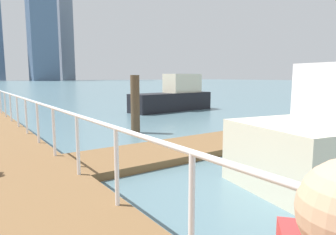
% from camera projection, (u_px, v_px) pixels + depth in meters
% --- Properties ---
extents(ground_plane, '(300.00, 300.00, 0.00)m').
position_uv_depth(ground_plane, '(69.00, 116.00, 16.04)').
color(ground_plane, slate).
extents(floating_dock, '(12.13, 2.00, 0.18)m').
position_uv_depth(floating_dock, '(237.00, 139.00, 9.82)').
color(floating_dock, brown).
rests_on(floating_dock, ground_plane).
extents(boardwalk_railing, '(0.06, 23.42, 1.08)m').
position_uv_depth(boardwalk_railing, '(94.00, 135.00, 4.58)').
color(boardwalk_railing, white).
rests_on(boardwalk_railing, boardwalk).
extents(dock_piling_2, '(0.34, 0.34, 2.17)m').
position_uv_depth(dock_piling_2, '(135.00, 104.00, 11.25)').
color(dock_piling_2, brown).
rests_on(dock_piling_2, ground_plane).
extents(moored_boat_0, '(5.67, 2.08, 2.27)m').
position_uv_depth(moored_boat_0, '(174.00, 97.00, 18.81)').
color(moored_boat_0, black).
rests_on(moored_boat_0, ground_plane).
extents(skyline_tower_4, '(12.16, 11.54, 39.13)m').
position_uv_depth(skyline_tower_4, '(43.00, 39.00, 143.98)').
color(skyline_tower_4, slate).
rests_on(skyline_tower_4, ground_plane).
extents(skyline_tower_5, '(7.27, 7.42, 77.40)m').
position_uv_depth(skyline_tower_5, '(65.00, 7.00, 159.56)').
color(skyline_tower_5, slate).
rests_on(skyline_tower_5, ground_plane).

